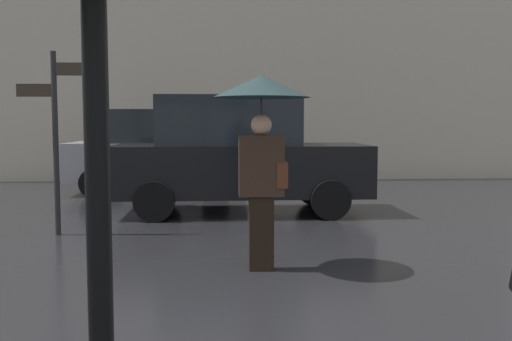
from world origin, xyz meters
The scene contains 4 objects.
pedestrian_with_umbrella centered at (1.28, 3.32, 1.67)m, with size 1.06×1.06×2.13m.
parked_car_left centered at (-0.63, 10.55, 0.96)m, with size 4.02×2.07×1.91m.
parked_car_right centered at (1.14, 7.37, 1.04)m, with size 4.48×1.97×2.08m.
street_signpost centered at (-1.51, 5.48, 1.60)m, with size 1.08×0.08×2.63m.
Camera 1 is at (0.80, -2.89, 1.63)m, focal length 40.33 mm.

